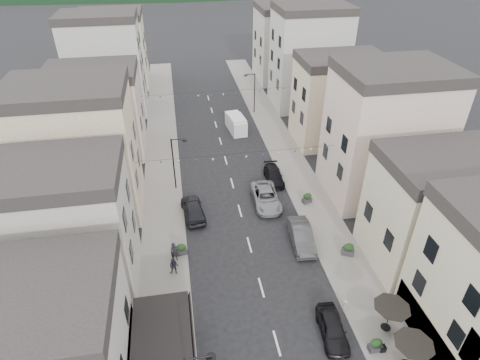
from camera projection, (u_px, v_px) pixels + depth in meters
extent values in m
cube|color=slate|center=(162.00, 161.00, 47.78)|extent=(4.00, 76.00, 0.12)
cube|color=slate|center=(284.00, 151.00, 49.90)|extent=(4.00, 76.00, 0.12)
cube|color=#A9A49B|center=(14.00, 357.00, 22.28)|extent=(12.00, 8.00, 8.00)
cube|color=black|center=(161.00, 344.00, 23.85)|extent=(3.60, 7.50, 0.15)
cube|color=black|center=(192.00, 345.00, 24.38)|extent=(0.34, 7.50, 0.99)
cylinder|color=black|center=(188.00, 310.00, 27.85)|extent=(0.10, 0.10, 3.20)
cube|color=#A9A49B|center=(61.00, 235.00, 29.27)|extent=(10.00, 7.00, 10.00)
cube|color=#262323|center=(40.00, 172.00, 26.23)|extent=(10.20, 7.14, 1.00)
cube|color=#B9AA8B|center=(80.00, 156.00, 36.94)|extent=(10.00, 8.00, 12.00)
cube|color=#262323|center=(62.00, 88.00, 33.35)|extent=(10.20, 8.16, 1.00)
cube|color=#C4AA9F|center=(98.00, 115.00, 47.49)|extent=(10.00, 8.00, 9.50)
cube|color=#262323|center=(89.00, 72.00, 44.60)|extent=(10.20, 8.16, 1.00)
cube|color=#B4B4AF|center=(106.00, 69.00, 56.40)|extent=(10.00, 7.00, 13.00)
cube|color=#262323|center=(96.00, 16.00, 52.54)|extent=(10.20, 7.14, 1.00)
cube|color=beige|center=(115.00, 52.00, 66.81)|extent=(10.00, 9.00, 11.00)
cube|color=#262323|center=(108.00, 14.00, 63.51)|extent=(10.20, 9.18, 1.00)
cube|color=beige|center=(438.00, 216.00, 32.00)|extent=(10.00, 7.00, 9.00)
cube|color=#262323|center=(456.00, 162.00, 29.25)|extent=(10.20, 7.14, 1.00)
cube|color=#C4AA9F|center=(384.00, 139.00, 39.26)|extent=(10.00, 8.00, 12.50)
cube|color=#262323|center=(399.00, 71.00, 35.54)|extent=(10.20, 8.16, 1.00)
cube|color=#B9AA8B|center=(337.00, 104.00, 49.82)|extent=(10.00, 7.00, 10.00)
cube|color=#262323|center=(343.00, 59.00, 46.78)|extent=(10.20, 7.14, 1.00)
cube|color=#B4B4AF|center=(308.00, 61.00, 58.72)|extent=(10.00, 8.00, 13.50)
cube|color=#262323|center=(313.00, 8.00, 54.72)|extent=(10.20, 8.16, 1.00)
cube|color=#A9A49B|center=(286.00, 46.00, 69.14)|extent=(10.00, 9.00, 11.50)
cube|color=#262323|center=(289.00, 7.00, 65.69)|extent=(10.20, 9.18, 1.00)
cylinder|color=black|center=(409.00, 357.00, 25.26)|extent=(0.06, 0.06, 2.30)
cone|color=black|center=(413.00, 346.00, 24.65)|extent=(2.50, 2.50, 0.55)
cylinder|color=black|center=(388.00, 320.00, 27.56)|extent=(0.06, 0.06, 2.30)
cone|color=black|center=(391.00, 310.00, 26.95)|extent=(2.50, 2.50, 0.55)
cylinder|color=black|center=(386.00, 327.00, 27.99)|extent=(0.70, 0.70, 0.04)
cylinder|color=black|center=(198.00, 358.00, 20.19)|extent=(1.40, 0.10, 0.10)
cylinder|color=black|center=(211.00, 357.00, 20.37)|extent=(0.56, 0.56, 0.08)
cylinder|color=black|center=(174.00, 165.00, 41.42)|extent=(0.14, 0.14, 6.00)
cylinder|color=black|center=(178.00, 139.00, 39.92)|extent=(1.40, 0.10, 0.10)
cylinder|color=black|center=(185.00, 140.00, 40.10)|extent=(0.56, 0.56, 0.08)
cylinder|color=black|center=(254.00, 94.00, 57.95)|extent=(0.14, 0.14, 6.00)
cylinder|color=black|center=(250.00, 74.00, 56.25)|extent=(1.40, 0.10, 0.10)
cylinder|color=black|center=(245.00, 76.00, 56.25)|extent=(0.56, 0.56, 0.08)
cylinder|color=gray|center=(193.00, 352.00, 26.46)|extent=(0.26, 0.26, 0.60)
cylinder|color=gray|center=(190.00, 315.00, 28.92)|extent=(0.26, 0.26, 0.60)
cylinder|color=gray|center=(345.00, 304.00, 29.72)|extent=(0.26, 0.26, 0.60)
cylinder|color=black|center=(238.00, 153.00, 37.35)|extent=(19.00, 0.02, 0.02)
cone|color=beige|center=(143.00, 163.00, 36.21)|extent=(0.28, 0.28, 0.24)
cone|color=navy|center=(161.00, 163.00, 36.49)|extent=(0.28, 0.28, 0.24)
cone|color=beige|center=(179.00, 162.00, 36.76)|extent=(0.28, 0.28, 0.24)
cone|color=navy|center=(196.00, 161.00, 37.02)|extent=(0.28, 0.28, 0.24)
cone|color=beige|center=(213.00, 160.00, 37.26)|extent=(0.28, 0.28, 0.24)
cone|color=navy|center=(230.00, 159.00, 37.50)|extent=(0.28, 0.28, 0.24)
cone|color=beige|center=(246.00, 157.00, 37.73)|extent=(0.28, 0.28, 0.24)
cone|color=navy|center=(263.00, 156.00, 37.94)|extent=(0.28, 0.28, 0.24)
cone|color=beige|center=(279.00, 154.00, 38.14)|extent=(0.28, 0.28, 0.24)
cone|color=navy|center=(295.00, 152.00, 38.32)|extent=(0.28, 0.28, 0.24)
cone|color=beige|center=(311.00, 150.00, 38.51)|extent=(0.28, 0.28, 0.24)
cone|color=navy|center=(327.00, 147.00, 38.68)|extent=(0.28, 0.28, 0.24)
cylinder|color=black|center=(217.00, 91.00, 50.50)|extent=(19.00, 0.02, 0.02)
cone|color=beige|center=(147.00, 97.00, 49.37)|extent=(0.28, 0.28, 0.24)
cone|color=navy|center=(160.00, 97.00, 49.64)|extent=(0.28, 0.28, 0.24)
cone|color=beige|center=(173.00, 97.00, 49.91)|extent=(0.28, 0.28, 0.24)
cone|color=navy|center=(186.00, 97.00, 50.17)|extent=(0.28, 0.28, 0.24)
cone|color=beige|center=(198.00, 96.00, 50.42)|extent=(0.28, 0.28, 0.24)
cone|color=navy|center=(211.00, 96.00, 50.66)|extent=(0.28, 0.28, 0.24)
cone|color=beige|center=(223.00, 95.00, 50.88)|extent=(0.28, 0.28, 0.24)
cone|color=navy|center=(236.00, 94.00, 51.09)|extent=(0.28, 0.28, 0.24)
cone|color=beige|center=(248.00, 93.00, 51.29)|extent=(0.28, 0.28, 0.24)
cone|color=navy|center=(260.00, 91.00, 51.48)|extent=(0.28, 0.28, 0.24)
cone|color=beige|center=(272.00, 90.00, 51.66)|extent=(0.28, 0.28, 0.24)
cone|color=navy|center=(284.00, 89.00, 51.84)|extent=(0.28, 0.28, 0.24)
imported|color=black|center=(333.00, 328.00, 27.66)|extent=(2.03, 4.27, 1.41)
imported|color=#39393B|center=(302.00, 236.00, 35.48)|extent=(2.12, 5.10, 1.64)
imported|color=gray|center=(266.00, 197.00, 40.43)|extent=(2.73, 5.61, 1.54)
imported|color=black|center=(274.00, 176.00, 44.02)|extent=(2.05, 4.57, 1.30)
imported|color=black|center=(193.00, 209.00, 38.73)|extent=(2.45, 4.97, 1.63)
cube|color=white|center=(236.00, 124.00, 54.21)|extent=(2.41, 4.89, 1.96)
cube|color=white|center=(237.00, 119.00, 53.18)|extent=(2.18, 3.33, 0.49)
cylinder|color=black|center=(234.00, 134.00, 52.97)|extent=(0.33, 0.71, 0.68)
cylinder|color=black|center=(245.00, 133.00, 53.35)|extent=(0.33, 0.71, 0.68)
cylinder|color=black|center=(227.00, 123.00, 55.79)|extent=(0.33, 0.71, 0.68)
cylinder|color=black|center=(238.00, 122.00, 56.16)|extent=(0.33, 0.71, 0.68)
imported|color=black|center=(174.00, 252.00, 33.49)|extent=(0.75, 0.58, 1.82)
imported|color=#25212C|center=(174.00, 266.00, 32.24)|extent=(0.91, 0.78, 1.62)
cube|color=#2F3032|center=(176.00, 329.00, 28.04)|extent=(1.09, 0.72, 0.50)
ellipsoid|color=black|center=(175.00, 324.00, 27.73)|extent=(0.88, 0.56, 0.64)
cube|color=#2A2A2C|center=(182.00, 252.00, 34.48)|extent=(1.00, 0.63, 0.47)
ellipsoid|color=black|center=(181.00, 247.00, 34.19)|extent=(0.83, 0.53, 0.61)
cube|color=#2C2C2E|center=(375.00, 347.00, 26.83)|extent=(0.95, 0.54, 0.47)
ellipsoid|color=black|center=(376.00, 343.00, 26.54)|extent=(0.82, 0.52, 0.60)
cube|color=#323235|center=(348.00, 252.00, 34.41)|extent=(1.20, 0.96, 0.53)
ellipsoid|color=black|center=(349.00, 247.00, 34.09)|extent=(0.93, 0.59, 0.68)
cube|color=#313033|center=(307.00, 200.00, 40.70)|extent=(1.09, 0.81, 0.49)
ellipsoid|color=black|center=(307.00, 196.00, 40.41)|extent=(0.85, 0.54, 0.62)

